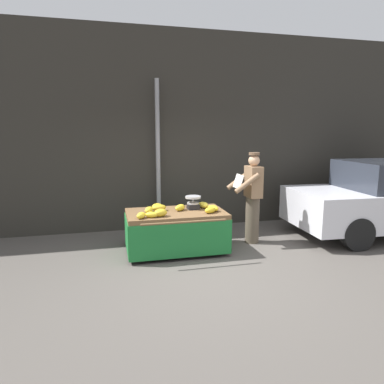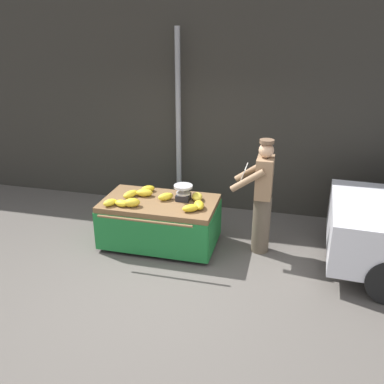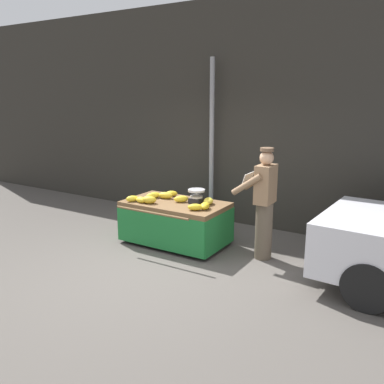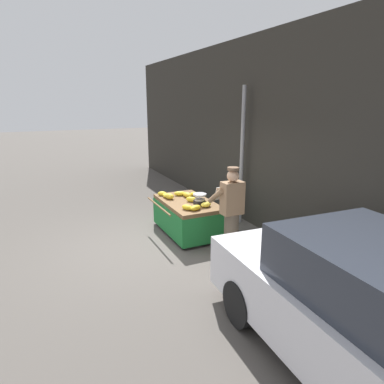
{
  "view_description": "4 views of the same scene",
  "coord_description": "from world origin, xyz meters",
  "px_view_note": "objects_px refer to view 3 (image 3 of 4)",
  "views": [
    {
      "loc": [
        -1.49,
        -4.66,
        2.1
      ],
      "look_at": [
        -0.07,
        1.13,
        1.05
      ],
      "focal_mm": 32.43,
      "sensor_mm": 36.0,
      "label": 1
    },
    {
      "loc": [
        1.48,
        -4.25,
        3.16
      ],
      "look_at": [
        0.12,
        1.15,
        0.89
      ],
      "focal_mm": 38.59,
      "sensor_mm": 36.0,
      "label": 2
    },
    {
      "loc": [
        3.34,
        -4.42,
        2.47
      ],
      "look_at": [
        -0.02,
        1.05,
        0.95
      ],
      "focal_mm": 38.59,
      "sensor_mm": 36.0,
      "label": 3
    },
    {
      "loc": [
        5.94,
        -1.76,
        2.8
      ],
      "look_at": [
        0.01,
        1.02,
        1.03
      ],
      "focal_mm": 31.48,
      "sensor_mm": 36.0,
      "label": 4
    }
  ],
  "objects_px": {
    "street_pole": "(212,143)",
    "banana_bunch_3": "(181,199)",
    "banana_bunch_1": "(132,199)",
    "banana_bunch_2": "(149,200)",
    "weighing_scale": "(196,196)",
    "banana_bunch_6": "(166,195)",
    "banana_bunch_7": "(208,201)",
    "banana_bunch_9": "(205,206)",
    "banana_bunch_4": "(195,207)",
    "banana_bunch_0": "(153,195)",
    "vendor_person": "(264,203)",
    "banana_bunch_5": "(171,194)",
    "banana_cart": "(175,214)",
    "banana_bunch_8": "(141,200)"
  },
  "relations": [
    {
      "from": "banana_bunch_7",
      "to": "banana_bunch_9",
      "type": "xyz_separation_m",
      "value": [
        0.1,
        -0.28,
        -0.0
      ]
    },
    {
      "from": "weighing_scale",
      "to": "street_pole",
      "type": "bearing_deg",
      "value": 108.62
    },
    {
      "from": "banana_bunch_0",
      "to": "banana_bunch_7",
      "type": "bearing_deg",
      "value": 8.17
    },
    {
      "from": "banana_bunch_4",
      "to": "banana_bunch_6",
      "type": "height_order",
      "value": "banana_bunch_6"
    },
    {
      "from": "street_pole",
      "to": "banana_bunch_3",
      "type": "distance_m",
      "value": 1.58
    },
    {
      "from": "banana_bunch_6",
      "to": "banana_bunch_9",
      "type": "xyz_separation_m",
      "value": [
        0.91,
        -0.23,
        -0.0
      ]
    },
    {
      "from": "banana_bunch_3",
      "to": "banana_bunch_8",
      "type": "xyz_separation_m",
      "value": [
        -0.55,
        -0.38,
        -0.01
      ]
    },
    {
      "from": "banana_bunch_0",
      "to": "vendor_person",
      "type": "relative_size",
      "value": 0.16
    },
    {
      "from": "street_pole",
      "to": "banana_cart",
      "type": "height_order",
      "value": "street_pole"
    },
    {
      "from": "banana_bunch_3",
      "to": "banana_bunch_8",
      "type": "relative_size",
      "value": 1.22
    },
    {
      "from": "banana_bunch_9",
      "to": "banana_bunch_2",
      "type": "bearing_deg",
      "value": -169.4
    },
    {
      "from": "banana_bunch_2",
      "to": "banana_bunch_8",
      "type": "distance_m",
      "value": 0.16
    },
    {
      "from": "banana_cart",
      "to": "weighing_scale",
      "type": "height_order",
      "value": "weighing_scale"
    },
    {
      "from": "banana_cart",
      "to": "banana_bunch_1",
      "type": "distance_m",
      "value": 0.76
    },
    {
      "from": "banana_bunch_7",
      "to": "vendor_person",
      "type": "distance_m",
      "value": 0.96
    },
    {
      "from": "street_pole",
      "to": "banana_bunch_2",
      "type": "xyz_separation_m",
      "value": [
        -0.22,
        -1.7,
        -0.78
      ]
    },
    {
      "from": "banana_bunch_4",
      "to": "banana_bunch_9",
      "type": "distance_m",
      "value": 0.16
    },
    {
      "from": "banana_bunch_2",
      "to": "banana_bunch_3",
      "type": "distance_m",
      "value": 0.53
    },
    {
      "from": "banana_bunch_1",
      "to": "banana_bunch_2",
      "type": "relative_size",
      "value": 0.91
    },
    {
      "from": "banana_bunch_5",
      "to": "banana_bunch_9",
      "type": "distance_m",
      "value": 1.02
    },
    {
      "from": "banana_bunch_0",
      "to": "banana_bunch_9",
      "type": "height_order",
      "value": "banana_bunch_9"
    },
    {
      "from": "banana_bunch_3",
      "to": "vendor_person",
      "type": "xyz_separation_m",
      "value": [
        1.41,
        0.12,
        0.09
      ]
    },
    {
      "from": "banana_bunch_3",
      "to": "banana_bunch_0",
      "type": "bearing_deg",
      "value": -176.85
    },
    {
      "from": "banana_bunch_6",
      "to": "weighing_scale",
      "type": "bearing_deg",
      "value": 0.65
    },
    {
      "from": "banana_bunch_6",
      "to": "vendor_person",
      "type": "bearing_deg",
      "value": 1.92
    },
    {
      "from": "weighing_scale",
      "to": "banana_bunch_0",
      "type": "xyz_separation_m",
      "value": [
        -0.8,
        -0.1,
        -0.07
      ]
    },
    {
      "from": "banana_bunch_2",
      "to": "banana_bunch_5",
      "type": "distance_m",
      "value": 0.6
    },
    {
      "from": "banana_bunch_0",
      "to": "banana_bunch_8",
      "type": "xyz_separation_m",
      "value": [
        -0.0,
        -0.35,
        -0.0
      ]
    },
    {
      "from": "banana_bunch_2",
      "to": "banana_cart",
      "type": "bearing_deg",
      "value": 43.39
    },
    {
      "from": "banana_cart",
      "to": "banana_bunch_2",
      "type": "distance_m",
      "value": 0.51
    },
    {
      "from": "banana_bunch_1",
      "to": "banana_bunch_3",
      "type": "distance_m",
      "value": 0.82
    },
    {
      "from": "banana_bunch_8",
      "to": "banana_bunch_5",
      "type": "bearing_deg",
      "value": 74.34
    },
    {
      "from": "banana_cart",
      "to": "banana_bunch_9",
      "type": "xyz_separation_m",
      "value": [
        0.64,
        -0.12,
        0.25
      ]
    },
    {
      "from": "banana_cart",
      "to": "street_pole",
      "type": "bearing_deg",
      "value": 93.85
    },
    {
      "from": "street_pole",
      "to": "banana_bunch_4",
      "type": "xyz_separation_m",
      "value": [
        0.64,
        -1.66,
        -0.79
      ]
    },
    {
      "from": "street_pole",
      "to": "banana_bunch_2",
      "type": "relative_size",
      "value": 13.54
    },
    {
      "from": "banana_bunch_7",
      "to": "banana_bunch_4",
      "type": "bearing_deg",
      "value": -89.17
    },
    {
      "from": "banana_cart",
      "to": "banana_bunch_0",
      "type": "bearing_deg",
      "value": 177.56
    },
    {
      "from": "banana_bunch_4",
      "to": "banana_bunch_5",
      "type": "distance_m",
      "value": 1.0
    },
    {
      "from": "banana_bunch_6",
      "to": "banana_bunch_7",
      "type": "distance_m",
      "value": 0.82
    },
    {
      "from": "weighing_scale",
      "to": "banana_bunch_6",
      "type": "distance_m",
      "value": 0.62
    },
    {
      "from": "banana_bunch_4",
      "to": "vendor_person",
      "type": "relative_size",
      "value": 0.14
    },
    {
      "from": "weighing_scale",
      "to": "banana_bunch_8",
      "type": "xyz_separation_m",
      "value": [
        -0.8,
        -0.45,
        -0.07
      ]
    },
    {
      "from": "banana_bunch_2",
      "to": "banana_bunch_3",
      "type": "height_order",
      "value": "banana_bunch_2"
    },
    {
      "from": "banana_bunch_4",
      "to": "banana_bunch_1",
      "type": "bearing_deg",
      "value": -175.49
    },
    {
      "from": "vendor_person",
      "to": "banana_bunch_1",
      "type": "bearing_deg",
      "value": -166.22
    },
    {
      "from": "banana_bunch_1",
      "to": "weighing_scale",
      "type": "bearing_deg",
      "value": 25.79
    },
    {
      "from": "banana_bunch_7",
      "to": "banana_cart",
      "type": "bearing_deg",
      "value": -163.1
    },
    {
      "from": "banana_bunch_0",
      "to": "banana_bunch_9",
      "type": "relative_size",
      "value": 1.09
    },
    {
      "from": "street_pole",
      "to": "banana_bunch_6",
      "type": "xyz_separation_m",
      "value": [
        -0.18,
        -1.29,
        -0.79
      ]
    }
  ]
}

